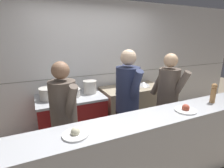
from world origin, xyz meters
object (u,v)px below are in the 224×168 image
mixing_bowl_steel (144,84)px  chefs_knife (138,88)px  chef_head_cook (64,118)px  chef_line (167,98)px  oven_range (72,120)px  sauce_pot (73,92)px  chef_sous (127,101)px  stock_pot (49,93)px  braising_pot (90,87)px  plated_dish_main (75,134)px  pepper_mill (213,93)px  plated_dish_appetiser (186,109)px

mixing_bowl_steel → chefs_knife: mixing_bowl_steel is taller
chefs_knife → chef_head_cook: 1.74m
chef_head_cook → chef_line: (1.68, -0.01, 0.01)m
chef_head_cook → oven_range: bearing=57.8°
sauce_pot → chef_head_cook: bearing=-109.6°
chef_head_cook → chef_sous: bearing=-11.6°
mixing_bowl_steel → chef_head_cook: (-1.81, -0.86, -0.03)m
chefs_knife → chef_line: size_ratio=0.25×
chef_line → chefs_knife: bearing=86.8°
stock_pot → chefs_knife: 1.68m
braising_pot → plated_dish_main: braising_pot is taller
oven_range → stock_pot: 0.65m
chef_line → mixing_bowl_steel: bearing=71.0°
braising_pot → chefs_knife: braising_pot is taller
sauce_pot → chef_head_cook: chef_head_cook is taller
sauce_pot → chef_sous: bearing=-48.3°
chefs_knife → pepper_mill: bearing=-76.4°
plated_dish_appetiser → chef_head_cook: bearing=153.1°
pepper_mill → chef_sous: size_ratio=0.16×
oven_range → chef_line: 1.73m
chef_line → plated_dish_appetiser: bearing=-126.6°
plated_dish_main → mixing_bowl_steel: bearing=40.0°
oven_range → plated_dish_main: size_ratio=4.71×
plated_dish_appetiser → chef_line: bearing=63.9°
oven_range → chefs_knife: size_ratio=2.83×
chefs_knife → plated_dish_main: size_ratio=1.66×
sauce_pot → mixing_bowl_steel: bearing=1.6°
plated_dish_appetiser → chef_head_cook: chef_head_cook is taller
braising_pot → chef_sous: bearing=-68.3°
plated_dish_appetiser → pepper_mill: bearing=5.8°
oven_range → chef_head_cook: (-0.25, -0.83, 0.46)m
stock_pot → sauce_pot: 0.38m
oven_range → stock_pot: (-0.34, 0.02, 0.55)m
stock_pot → mixing_bowl_steel: size_ratio=1.25×
plated_dish_appetiser → braising_pot: bearing=114.5°
chefs_knife → braising_pot: bearing=169.7°
chefs_knife → stock_pot: bearing=175.4°
sauce_pot → pepper_mill: pepper_mill is taller
stock_pot → sauce_pot: stock_pot is taller
pepper_mill → chef_head_cook: size_ratio=0.17×
stock_pot → chef_head_cook: bearing=-83.8°
chefs_knife → plated_dish_appetiser: bearing=-99.6°
pepper_mill → chef_sous: bearing=143.9°
chefs_knife → chef_sous: 0.90m
chef_sous → chef_line: 0.72m
sauce_pot → plated_dish_appetiser: size_ratio=1.06×
oven_range → stock_pot: bearing=176.2°
sauce_pot → chef_line: 1.62m
oven_range → braising_pot: braising_pot is taller
stock_pot → mixing_bowl_steel: stock_pot is taller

